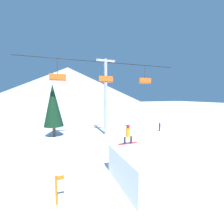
% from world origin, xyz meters
% --- Properties ---
extents(ground_plane, '(220.00, 220.00, 0.00)m').
position_xyz_m(ground_plane, '(0.00, 0.00, 0.00)').
color(ground_plane, white).
extents(mountain_ridge, '(78.22, 78.22, 18.22)m').
position_xyz_m(mountain_ridge, '(0.00, 67.02, 9.11)').
color(mountain_ridge, silver).
rests_on(mountain_ridge, ground_plane).
extents(snow_ramp, '(2.71, 3.92, 1.83)m').
position_xyz_m(snow_ramp, '(-0.79, 0.25, 0.92)').
color(snow_ramp, white).
rests_on(snow_ramp, ground_plane).
extents(snowboarder, '(1.36, 0.29, 1.30)m').
position_xyz_m(snowboarder, '(-0.87, 1.91, 2.49)').
color(snowboarder, '#B22D2D').
rests_on(snowboarder, snow_ramp).
extents(chairlift, '(20.03, 0.44, 9.58)m').
position_xyz_m(chairlift, '(0.63, 11.37, 5.83)').
color(chairlift, '#9E9EA3').
rests_on(chairlift, ground_plane).
extents(pine_tree_near, '(2.33, 2.33, 6.51)m').
position_xyz_m(pine_tree_near, '(-5.69, 12.71, 3.88)').
color(pine_tree_near, '#4C3823').
rests_on(pine_tree_near, ground_plane).
extents(trail_marker, '(0.41, 0.10, 1.40)m').
position_xyz_m(trail_marker, '(-5.39, 0.08, 0.75)').
color(trail_marker, orange).
rests_on(trail_marker, ground_plane).
extents(distant_skier, '(0.24, 0.24, 1.23)m').
position_xyz_m(distant_skier, '(8.49, 10.63, 0.67)').
color(distant_skier, black).
rests_on(distant_skier, ground_plane).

